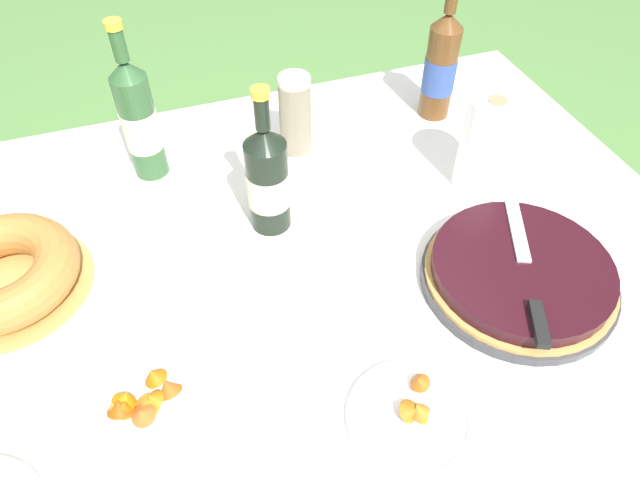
{
  "coord_description": "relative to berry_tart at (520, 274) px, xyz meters",
  "views": [
    {
      "loc": [
        -0.22,
        -0.72,
        1.5
      ],
      "look_at": [
        0.02,
        -0.01,
        0.73
      ],
      "focal_mm": 32.0,
      "sensor_mm": 36.0,
      "label": 1
    }
  ],
  "objects": [
    {
      "name": "tablecloth",
      "position": [
        -0.35,
        0.19,
        -0.04
      ],
      "size": [
        1.58,
        1.21,
        0.1
      ],
      "color": "white",
      "rests_on": "garden_table"
    },
    {
      "name": "cider_bottle_amber",
      "position": [
        0.11,
        0.56,
        0.1
      ],
      "size": [
        0.08,
        0.08,
        0.35
      ],
      "color": "brown",
      "rests_on": "tablecloth"
    },
    {
      "name": "bundt_cake",
      "position": [
        -0.91,
        0.3,
        0.01
      ],
      "size": [
        0.31,
        0.31,
        0.09
      ],
      "color": "tan",
      "rests_on": "tablecloth"
    },
    {
      "name": "cup_stack",
      "position": [
        -0.27,
        0.52,
        0.07
      ],
      "size": [
        0.07,
        0.07,
        0.2
      ],
      "color": "beige",
      "rests_on": "tablecloth"
    },
    {
      "name": "ground_plane",
      "position": [
        -0.35,
        0.19,
        -0.69
      ],
      "size": [
        16.0,
        16.0,
        0.0
      ],
      "primitive_type": "plane",
      "color": "#568442"
    },
    {
      "name": "paper_towel_roll",
      "position": [
        0.08,
        0.28,
        0.08
      ],
      "size": [
        0.11,
        0.11,
        0.21
      ],
      "color": "white",
      "rests_on": "tablecloth"
    },
    {
      "name": "juice_bottle_red",
      "position": [
        -0.39,
        0.31,
        0.09
      ],
      "size": [
        0.08,
        0.08,
        0.32
      ],
      "color": "black",
      "rests_on": "tablecloth"
    },
    {
      "name": "cider_bottle_green",
      "position": [
        -0.61,
        0.56,
        0.11
      ],
      "size": [
        0.08,
        0.08,
        0.36
      ],
      "color": "#2D562D",
      "rests_on": "tablecloth"
    },
    {
      "name": "snack_plate_near",
      "position": [
        -0.31,
        -0.18,
        -0.02
      ],
      "size": [
        0.2,
        0.2,
        0.05
      ],
      "color": "white",
      "rests_on": "tablecloth"
    },
    {
      "name": "serving_knife",
      "position": [
        -0.01,
        -0.03,
        0.04
      ],
      "size": [
        0.17,
        0.35,
        0.01
      ],
      "rotation": [
        0.0,
        0.0,
        1.15
      ],
      "color": "silver",
      "rests_on": "berry_tart"
    },
    {
      "name": "garden_table",
      "position": [
        -0.35,
        0.19,
        -0.09
      ],
      "size": [
        1.57,
        1.2,
        0.66
      ],
      "color": "brown",
      "rests_on": "ground_plane"
    },
    {
      "name": "snack_plate_far",
      "position": [
        -0.69,
        -0.04,
        -0.01
      ],
      "size": [
        0.2,
        0.2,
        0.05
      ],
      "color": "white",
      "rests_on": "tablecloth"
    },
    {
      "name": "berry_tart",
      "position": [
        0.0,
        0.0,
        0.0
      ],
      "size": [
        0.36,
        0.36,
        0.06
      ],
      "color": "#38383D",
      "rests_on": "tablecloth"
    }
  ]
}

